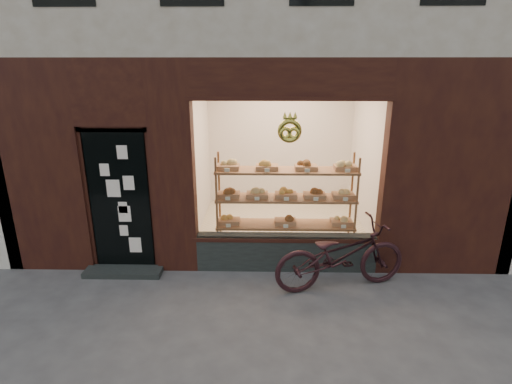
{
  "coord_description": "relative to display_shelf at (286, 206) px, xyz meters",
  "views": [
    {
      "loc": [
        0.11,
        -3.4,
        3.04
      ],
      "look_at": [
        -0.01,
        2.0,
        1.28
      ],
      "focal_mm": 28.0,
      "sensor_mm": 36.0,
      "label": 1
    }
  ],
  "objects": [
    {
      "name": "ground",
      "position": [
        -0.45,
        -2.55,
        -0.87
      ],
      "size": [
        90.0,
        90.0,
        0.0
      ],
      "primitive_type": "plane",
      "color": "#414141"
    },
    {
      "name": "display_shelf",
      "position": [
        0.0,
        0.0,
        0.0
      ],
      "size": [
        2.2,
        0.45,
        1.7
      ],
      "color": "brown",
      "rests_on": "ground"
    },
    {
      "name": "bicycle",
      "position": [
        0.72,
        -0.95,
        -0.38
      ],
      "size": [
        1.99,
        1.09,
        0.99
      ],
      "primitive_type": "imported",
      "rotation": [
        0.0,
        0.0,
        1.81
      ],
      "color": "black",
      "rests_on": "ground"
    }
  ]
}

